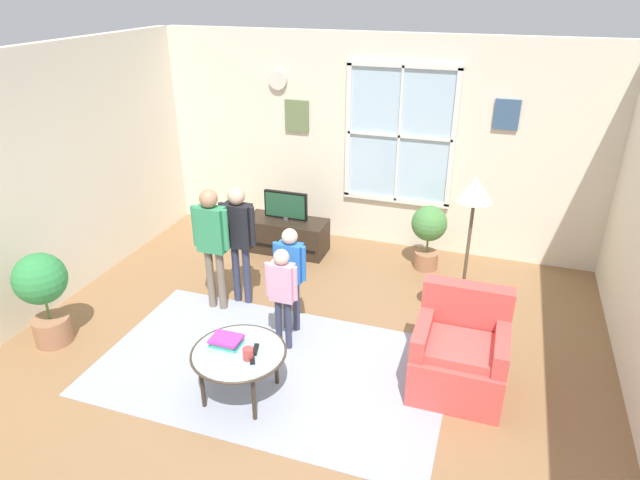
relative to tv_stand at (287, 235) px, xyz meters
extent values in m
cube|color=olive|center=(0.94, -2.42, -0.23)|extent=(6.21, 6.72, 0.02)
cube|color=silver|center=(0.94, 0.71, 1.11)|extent=(5.61, 0.12, 2.65)
cube|color=silver|center=(1.27, 0.64, 1.25)|extent=(1.30, 0.02, 1.67)
cube|color=white|center=(1.27, 0.62, 2.09)|extent=(1.36, 0.04, 0.06)
cube|color=white|center=(1.27, 0.62, 0.42)|extent=(1.36, 0.04, 0.06)
cube|color=white|center=(0.62, 0.62, 1.25)|extent=(0.06, 0.04, 1.67)
cube|color=white|center=(1.91, 0.62, 1.25)|extent=(0.06, 0.04, 1.67)
cube|color=white|center=(1.27, 0.62, 1.25)|extent=(0.03, 0.04, 1.67)
cube|color=white|center=(1.27, 0.62, 1.25)|extent=(1.30, 0.04, 0.03)
cube|color=#667A4C|center=(-0.07, 0.63, 1.40)|extent=(0.32, 0.03, 0.40)
cube|color=#38567A|center=(2.47, 0.63, 1.60)|extent=(0.28, 0.03, 0.34)
cylinder|color=silver|center=(-0.31, 0.62, 1.84)|extent=(0.24, 0.04, 0.24)
cube|color=#999EAD|center=(0.75, -2.27, -0.21)|extent=(3.13, 1.86, 0.01)
cube|color=#2D2319|center=(0.00, 0.00, 0.00)|extent=(1.03, 0.45, 0.43)
cube|color=black|center=(0.00, -0.23, -0.06)|extent=(0.93, 0.02, 0.02)
cylinder|color=#4C4C4C|center=(0.00, 0.00, 0.24)|extent=(0.08, 0.08, 0.05)
cube|color=black|center=(0.00, 0.00, 0.42)|extent=(0.56, 0.05, 0.35)
cube|color=#1E4C33|center=(0.00, -0.03, 0.42)|extent=(0.52, 0.01, 0.31)
cube|color=#D14C47|center=(2.37, -2.01, -0.01)|extent=(0.76, 0.72, 0.42)
cube|color=#D14C47|center=(2.37, -1.71, 0.43)|extent=(0.76, 0.16, 0.45)
cube|color=#D14C47|center=(2.05, -2.01, 0.30)|extent=(0.12, 0.65, 0.20)
cube|color=#D14C47|center=(2.69, -2.01, 0.30)|extent=(0.12, 0.65, 0.20)
cube|color=#E1524D|center=(2.37, -2.06, 0.24)|extent=(0.61, 0.50, 0.08)
cylinder|color=#99B2B7|center=(0.65, -2.68, 0.22)|extent=(0.77, 0.77, 0.02)
torus|color=#3F3328|center=(0.65, -2.68, 0.22)|extent=(0.80, 0.80, 0.02)
cylinder|color=#33281E|center=(0.42, -2.45, 0.00)|extent=(0.04, 0.04, 0.43)
cylinder|color=#33281E|center=(0.88, -2.45, 0.00)|extent=(0.04, 0.04, 0.43)
cylinder|color=#33281E|center=(0.42, -2.91, 0.00)|extent=(0.04, 0.04, 0.43)
cylinder|color=#33281E|center=(0.88, -2.91, 0.00)|extent=(0.04, 0.04, 0.43)
cube|color=#3AC9A9|center=(0.52, -2.63, 0.24)|extent=(0.25, 0.16, 0.02)
cube|color=#56A98A|center=(0.52, -2.63, 0.27)|extent=(0.20, 0.16, 0.03)
cube|color=#C235B0|center=(0.52, -2.63, 0.29)|extent=(0.25, 0.19, 0.02)
cylinder|color=#BF3F3F|center=(0.77, -2.73, 0.28)|extent=(0.09, 0.09, 0.10)
cube|color=black|center=(0.78, -2.62, 0.24)|extent=(0.08, 0.15, 0.02)
cube|color=black|center=(0.80, -2.73, 0.24)|extent=(0.10, 0.14, 0.02)
cylinder|color=#333851|center=(0.69, -1.93, 0.05)|extent=(0.06, 0.06, 0.53)
cylinder|color=#333851|center=(0.79, -1.93, 0.05)|extent=(0.06, 0.06, 0.53)
cube|color=#DB9EBC|center=(0.74, -1.93, 0.50)|extent=(0.23, 0.12, 0.37)
sphere|color=beige|center=(0.74, -1.93, 0.76)|extent=(0.14, 0.14, 0.14)
cylinder|color=#DB9EBC|center=(0.61, -1.95, 0.52)|extent=(0.05, 0.05, 0.34)
cylinder|color=#DB9EBC|center=(0.88, -1.95, 0.52)|extent=(0.05, 0.05, 0.34)
cylinder|color=#333851|center=(-0.06, -1.31, 0.12)|extent=(0.08, 0.08, 0.67)
cylinder|color=#333851|center=(0.07, -1.31, 0.12)|extent=(0.08, 0.08, 0.67)
cube|color=black|center=(0.00, -1.31, 0.69)|extent=(0.29, 0.15, 0.47)
sphere|color=#D8AD8C|center=(0.00, -1.31, 1.02)|extent=(0.18, 0.18, 0.18)
cylinder|color=black|center=(-0.16, -1.33, 0.72)|extent=(0.06, 0.06, 0.43)
cylinder|color=black|center=(0.17, -1.33, 0.72)|extent=(0.06, 0.06, 0.43)
cylinder|color=#333851|center=(0.65, -1.63, 0.06)|extent=(0.07, 0.07, 0.56)
cylinder|color=#333851|center=(0.76, -1.63, 0.06)|extent=(0.07, 0.07, 0.56)
cube|color=blue|center=(0.70, -1.63, 0.54)|extent=(0.24, 0.13, 0.40)
sphere|color=beige|center=(0.70, -1.63, 0.82)|extent=(0.15, 0.15, 0.15)
cylinder|color=blue|center=(0.56, -1.65, 0.56)|extent=(0.05, 0.05, 0.36)
cylinder|color=blue|center=(0.84, -1.65, 0.56)|extent=(0.05, 0.05, 0.36)
cylinder|color=#726656|center=(-0.26, -1.50, 0.12)|extent=(0.08, 0.08, 0.68)
cylinder|color=#726656|center=(-0.13, -1.50, 0.12)|extent=(0.08, 0.08, 0.68)
cube|color=#338C59|center=(-0.20, -1.50, 0.70)|extent=(0.29, 0.15, 0.48)
sphere|color=#A87A5B|center=(-0.20, -1.50, 1.04)|extent=(0.18, 0.18, 0.18)
cylinder|color=#338C59|center=(-0.37, -1.52, 0.73)|extent=(0.06, 0.06, 0.43)
cylinder|color=#338C59|center=(-0.03, -1.52, 0.73)|extent=(0.06, 0.06, 0.43)
cylinder|color=#9E6B4C|center=(1.78, 0.11, -0.11)|extent=(0.29, 0.29, 0.21)
cylinder|color=#4C7238|center=(1.78, 0.11, 0.08)|extent=(0.02, 0.02, 0.17)
sphere|color=#498742|center=(1.78, 0.11, 0.38)|extent=(0.42, 0.42, 0.42)
cylinder|color=#9E6B4C|center=(-1.42, -2.57, -0.08)|extent=(0.35, 0.35, 0.27)
cylinder|color=#4C7238|center=(-1.42, -2.57, 0.15)|extent=(0.02, 0.02, 0.19)
sphere|color=#2F8642|center=(-1.42, -2.57, 0.49)|extent=(0.49, 0.49, 0.49)
cylinder|color=black|center=(2.31, -1.40, -0.20)|extent=(0.26, 0.26, 0.03)
cylinder|color=brown|center=(2.31, -1.40, 0.54)|extent=(0.03, 0.03, 1.52)
cone|color=beige|center=(2.31, -1.40, 1.40)|extent=(0.32, 0.32, 0.22)
camera|label=1|loc=(2.47, -5.95, 3.01)|focal=30.98mm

